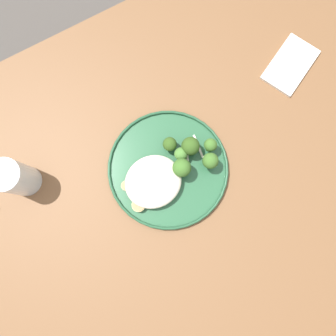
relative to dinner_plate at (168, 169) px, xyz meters
The scene contains 19 objects.
ground 0.75m from the dinner_plate, 130.85° to the right, with size 6.00×6.00×0.00m, color #47423D.
wooden_dining_table 0.11m from the dinner_plate, 130.85° to the right, with size 1.40×1.00×0.74m.
dinner_plate is the anchor object (origin of this frame).
noodle_bed 0.05m from the dinner_plate, 164.50° to the right, with size 0.13×0.12×0.04m.
seared_scallop_tiny_bay 0.07m from the dinner_plate, behind, with size 0.03×0.03×0.01m.
seared_scallop_on_noodles 0.11m from the dinner_plate, behind, with size 0.02×0.02×0.02m.
seared_scallop_right_edge 0.11m from the dinner_plate, 158.94° to the right, with size 0.03×0.03×0.01m.
seared_scallop_left_edge 0.02m from the dinner_plate, 50.68° to the right, with size 0.03×0.03×0.02m.
seared_scallop_half_hidden 0.07m from the dinner_plate, 134.63° to the right, with size 0.03×0.03×0.02m.
broccoli_floret_split_head 0.08m from the dinner_plate, 12.99° to the left, with size 0.04×0.04×0.06m.
broccoli_floret_tall_stalk 0.05m from the dinner_plate, 37.58° to the right, with size 0.04×0.04×0.06m.
broccoli_floret_rear_charred 0.11m from the dinner_plate, 22.00° to the right, with size 0.04×0.04×0.06m.
broccoli_floret_center_pile 0.12m from the dinner_plate, ahead, with size 0.03×0.03×0.05m.
broccoli_floret_right_tilted 0.06m from the dinner_plate, 56.76° to the left, with size 0.03×0.03×0.05m.
broccoli_floret_small_sprig 0.05m from the dinner_plate, 15.81° to the left, with size 0.03×0.03×0.05m.
onion_sliver_long_sliver 0.06m from the dinner_plate, 10.88° to the left, with size 0.05×0.01×0.00m, color silver.
onion_sliver_curled_piece 0.09m from the dinner_plate, ahead, with size 0.06×0.01×0.00m, color silver.
water_glass 0.34m from the dinner_plate, 155.90° to the left, with size 0.07×0.07×0.12m.
folded_napkin 0.41m from the dinner_plate, 11.91° to the left, with size 0.15×0.09×0.01m, color silver.
Camera 1 is at (-0.02, -0.06, 1.49)m, focal length 33.51 mm.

